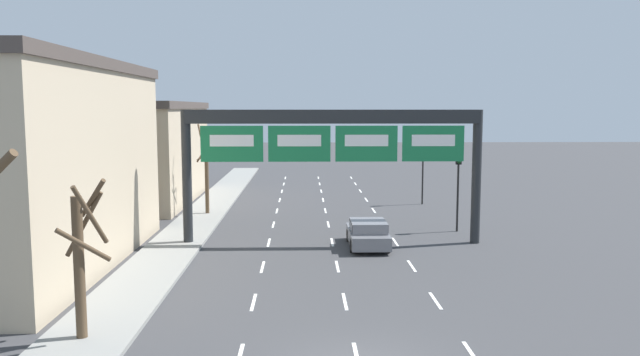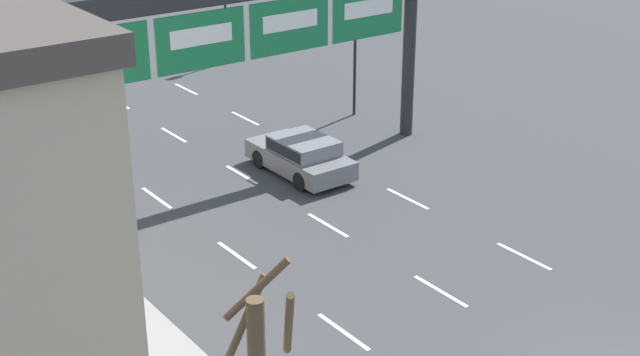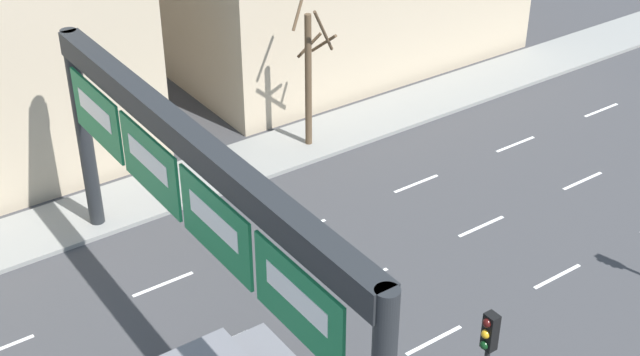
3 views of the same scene
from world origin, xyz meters
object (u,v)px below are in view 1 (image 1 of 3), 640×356
at_px(traffic_light_mid_block, 458,172).
at_px(tree_bare_third, 81,255).
at_px(sign_gantry, 333,138).
at_px(car_grey, 368,233).
at_px(traffic_light_near_gantry, 423,155).
at_px(tree_bare_second, 207,168).

xyz_separation_m(traffic_light_mid_block, tree_bare_third, (-15.27, -16.38, -0.71)).
bearing_deg(tree_bare_third, sign_gantry, 58.83).
height_order(sign_gantry, traffic_light_mid_block, sign_gantry).
xyz_separation_m(car_grey, traffic_light_near_gantry, (5.41, 13.91, 2.88)).
distance_m(sign_gantry, car_grey, 5.07).
height_order(tree_bare_second, tree_bare_third, tree_bare_second).
height_order(sign_gantry, tree_bare_second, sign_gantry).
height_order(traffic_light_mid_block, tree_bare_second, tree_bare_second).
bearing_deg(sign_gantry, traffic_light_near_gantry, 61.39).
bearing_deg(traffic_light_near_gantry, traffic_light_mid_block, -89.60).
xyz_separation_m(sign_gantry, traffic_light_near_gantry, (7.15, 13.11, -1.82)).
bearing_deg(sign_gantry, tree_bare_second, 131.17).
bearing_deg(tree_bare_third, traffic_light_mid_block, 47.00).
bearing_deg(traffic_light_near_gantry, tree_bare_third, -119.92).
bearing_deg(tree_bare_second, tree_bare_third, -90.80).
distance_m(sign_gantry, traffic_light_mid_block, 8.12).
bearing_deg(car_grey, tree_bare_second, 134.50).
bearing_deg(car_grey, traffic_light_near_gantry, 68.75).
bearing_deg(traffic_light_mid_block, car_grey, -144.75).
height_order(car_grey, tree_bare_third, tree_bare_third).
bearing_deg(tree_bare_second, traffic_light_near_gantry, 15.96).
xyz_separation_m(sign_gantry, traffic_light_mid_block, (7.22, 3.07, -2.07)).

